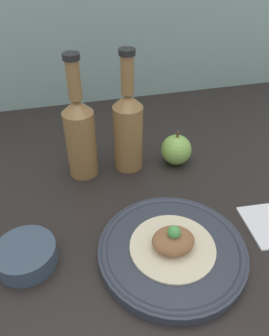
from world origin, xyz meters
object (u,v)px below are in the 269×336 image
(cider_bottle_left, at_px, (80,134))
(dipping_bowl, at_px, (26,255))
(plated_food, at_px, (173,242))
(cider_bottle_right, at_px, (128,128))
(apple, at_px, (176,150))
(plate, at_px, (172,250))

(cider_bottle_left, bearing_deg, dipping_bowl, -119.10)
(plated_food, bearing_deg, cider_bottle_right, 92.74)
(apple, height_order, dipping_bowl, apple)
(cider_bottle_left, height_order, cider_bottle_right, same)
(plate, relative_size, dipping_bowl, 2.48)
(dipping_bowl, bearing_deg, cider_bottle_right, 44.39)
(plated_food, xyz_separation_m, cider_bottle_right, (-0.01, 0.28, 0.07))
(plate, distance_m, apple, 0.29)
(dipping_bowl, bearing_deg, plate, -10.69)
(plated_food, relative_size, apple, 1.74)
(apple, bearing_deg, plate, -111.09)
(plate, bearing_deg, cider_bottle_right, 92.74)
(plate, xyz_separation_m, cider_bottle_right, (-0.01, 0.28, 0.09))
(plated_food, relative_size, cider_bottle_right, 0.54)
(dipping_bowl, bearing_deg, cider_bottle_left, 60.90)
(plate, height_order, apple, apple)
(apple, xyz_separation_m, dipping_bowl, (-0.36, -0.22, -0.02))
(cider_bottle_left, xyz_separation_m, apple, (0.23, -0.02, -0.07))
(plate, height_order, cider_bottle_right, cider_bottle_right)
(apple, bearing_deg, plated_food, -111.09)
(plated_food, relative_size, cider_bottle_left, 0.54)
(plate, relative_size, plated_food, 1.74)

